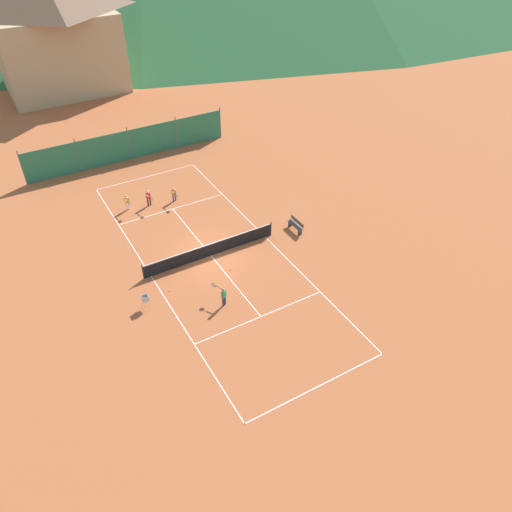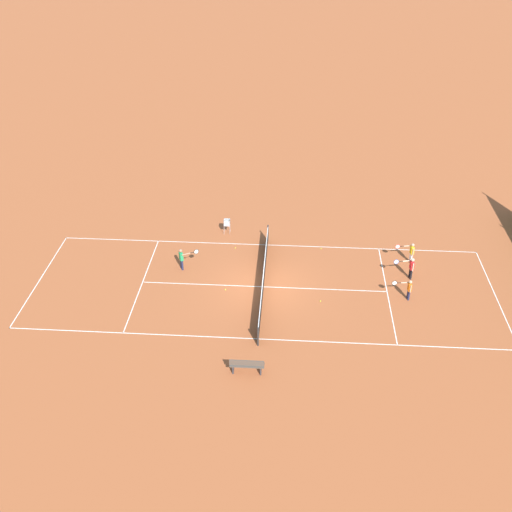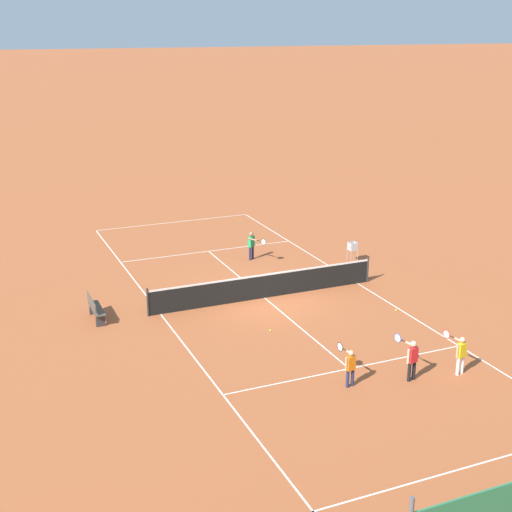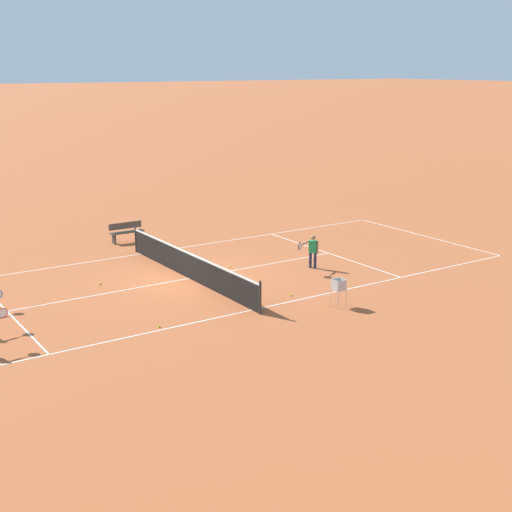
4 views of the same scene
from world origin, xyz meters
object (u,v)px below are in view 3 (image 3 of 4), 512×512
courtside_bench (95,308)px  tennis_ball_alley_right (271,330)px  player_near_service (412,357)px  ball_hopper (353,248)px  player_near_baseline (350,365)px  tennis_net (265,286)px  player_far_service (460,352)px  tennis_ball_service_box (325,270)px  tennis_ball_by_net_left (396,310)px  tennis_ball_by_net_right (236,282)px  player_far_baseline (252,244)px

courtside_bench → tennis_ball_alley_right: bearing=147.9°
player_near_service → ball_hopper: 10.92m
player_near_baseline → tennis_net: bearing=-94.3°
player_far_service → tennis_ball_service_box: bearing=-94.5°
tennis_net → tennis_ball_service_box: size_ratio=139.09×
player_near_baseline → tennis_ball_by_net_left: size_ratio=17.33×
player_far_service → tennis_ball_alley_right: 6.39m
player_near_service → ball_hopper: player_near_service is taller
player_near_baseline → tennis_ball_by_net_right: player_near_baseline is taller
ball_hopper → tennis_net: bearing=24.9°
player_far_service → player_near_baseline: player_far_service is taller
player_near_baseline → tennis_ball_service_box: bearing=-114.5°
ball_hopper → tennis_ball_by_net_left: bearing=75.7°
tennis_ball_by_net_right → ball_hopper: ball_hopper is taller
tennis_net → tennis_ball_by_net_right: (0.42, -1.95, -0.47)m
tennis_ball_by_net_left → tennis_ball_by_net_right: same height
tennis_ball_by_net_right → tennis_ball_alley_right: 4.93m
player_near_baseline → tennis_ball_by_net_right: 9.29m
tennis_ball_service_box → tennis_net: bearing=26.8°
player_far_service → ball_hopper: 10.69m
tennis_ball_service_box → tennis_ball_by_net_right: 4.05m
tennis_ball_service_box → courtside_bench: (9.97, 1.46, 0.42)m
player_near_baseline → player_far_baseline: bearing=-99.2°
tennis_ball_service_box → courtside_bench: 10.08m
player_near_service → player_far_baseline: 12.18m
tennis_net → player_near_service: player_near_service is taller
tennis_ball_alley_right → courtside_bench: size_ratio=0.04×
player_near_service → tennis_ball_by_net_right: bearing=-79.9°
player_far_service → courtside_bench: bearing=-42.1°
player_near_service → tennis_ball_by_net_right: (1.71, -9.64, -0.70)m
tennis_net → player_near_service: 7.81m
player_far_baseline → tennis_ball_by_net_left: (-2.52, 7.57, -0.71)m
player_near_baseline → tennis_ball_by_net_right: (-0.13, -9.26, -0.64)m
tennis_net → tennis_ball_service_box: (-3.62, -1.83, -0.47)m
player_far_baseline → tennis_ball_service_box: 3.55m
player_near_baseline → courtside_bench: bearing=-53.0°
player_far_baseline → tennis_ball_service_box: player_far_baseline is taller
tennis_ball_service_box → tennis_ball_by_net_left: (-0.26, 4.92, 0.00)m
player_far_service → player_near_service: bearing=-8.9°
tennis_net → tennis_ball_alley_right: 3.16m
tennis_ball_by_net_right → tennis_ball_alley_right: same height
tennis_net → ball_hopper: 5.85m
player_near_baseline → tennis_ball_service_box: (-4.18, -9.14, -0.64)m
tennis_ball_alley_right → tennis_ball_by_net_right: bearing=-97.6°
player_near_service → tennis_ball_alley_right: bearing=-63.6°
player_near_service → player_far_baseline: player_far_baseline is taller
ball_hopper → courtside_bench: 11.83m
tennis_ball_by_net_left → courtside_bench: (10.23, -3.46, 0.42)m
tennis_ball_by_net_right → courtside_bench: bearing=14.9°
player_far_service → tennis_ball_by_net_right: bearing=-71.7°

